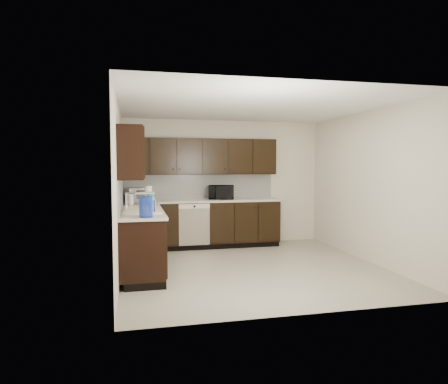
% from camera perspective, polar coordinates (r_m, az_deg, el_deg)
% --- Properties ---
extents(floor, '(4.00, 4.00, 0.00)m').
position_cam_1_polar(floor, '(6.38, 4.05, -10.74)').
color(floor, '#9F9783').
rests_on(floor, ground).
extents(ceiling, '(4.00, 4.00, 0.00)m').
position_cam_1_polar(ceiling, '(6.24, 4.16, 12.07)').
color(ceiling, white).
rests_on(ceiling, wall_back).
extents(wall_back, '(4.00, 0.02, 2.50)m').
position_cam_1_polar(wall_back, '(8.12, -0.01, 1.36)').
color(wall_back, beige).
rests_on(wall_back, floor).
extents(wall_left, '(0.02, 4.00, 2.50)m').
position_cam_1_polar(wall_left, '(5.92, -14.75, 0.25)').
color(wall_left, beige).
rests_on(wall_left, floor).
extents(wall_right, '(0.02, 4.00, 2.50)m').
position_cam_1_polar(wall_right, '(7.03, 19.90, 0.72)').
color(wall_right, beige).
rests_on(wall_right, floor).
extents(wall_front, '(4.00, 0.02, 2.50)m').
position_cam_1_polar(wall_front, '(4.32, 11.85, -1.05)').
color(wall_front, beige).
rests_on(wall_front, floor).
extents(lower_cabinets, '(3.00, 2.80, 0.90)m').
position_cam_1_polar(lower_cabinets, '(7.16, -6.32, -5.75)').
color(lower_cabinets, black).
rests_on(lower_cabinets, floor).
extents(countertop, '(3.03, 2.83, 0.04)m').
position_cam_1_polar(countertop, '(7.09, -6.37, -1.72)').
color(countertop, '#B8AFA0').
rests_on(countertop, lower_cabinets).
extents(backsplash, '(3.00, 2.80, 0.48)m').
position_cam_1_polar(backsplash, '(7.26, -8.22, 0.46)').
color(backsplash, white).
rests_on(backsplash, countertop).
extents(upper_cabinets, '(3.00, 2.80, 0.70)m').
position_cam_1_polar(upper_cabinets, '(7.14, -7.26, 5.15)').
color(upper_cabinets, black).
rests_on(upper_cabinets, wall_back).
extents(dishwasher, '(0.58, 0.04, 0.78)m').
position_cam_1_polar(dishwasher, '(7.47, -4.25, -4.29)').
color(dishwasher, beige).
rests_on(dishwasher, lower_cabinets).
extents(sink, '(0.54, 0.82, 0.42)m').
position_cam_1_polar(sink, '(5.94, -11.61, -3.26)').
color(sink, beige).
rests_on(sink, countertop).
extents(microwave, '(0.55, 0.44, 0.27)m').
position_cam_1_polar(microwave, '(7.79, -0.39, -0.04)').
color(microwave, black).
rests_on(microwave, countertop).
extents(soap_bottle_a, '(0.09, 0.09, 0.18)m').
position_cam_1_polar(soap_bottle_a, '(6.45, -10.08, -1.36)').
color(soap_bottle_a, gray).
rests_on(soap_bottle_a, countertop).
extents(soap_bottle_b, '(0.12, 0.12, 0.25)m').
position_cam_1_polar(soap_bottle_b, '(6.82, -13.18, -0.81)').
color(soap_bottle_b, gray).
rests_on(soap_bottle_b, countertop).
extents(toaster_oven, '(0.47, 0.41, 0.24)m').
position_cam_1_polar(toaster_oven, '(7.63, -12.43, -0.32)').
color(toaster_oven, '#BDBDC0').
rests_on(toaster_oven, countertop).
extents(storage_bin, '(0.49, 0.36, 0.19)m').
position_cam_1_polar(storage_bin, '(7.02, -11.94, -0.90)').
color(storage_bin, silver).
rests_on(storage_bin, countertop).
extents(blue_pitcher, '(0.19, 0.19, 0.26)m').
position_cam_1_polar(blue_pitcher, '(5.24, -11.10, -2.12)').
color(blue_pitcher, '#10279B').
rests_on(blue_pitcher, countertop).
extents(teal_tumbler, '(0.10, 0.10, 0.19)m').
position_cam_1_polar(teal_tumbler, '(6.86, -10.58, -1.01)').
color(teal_tumbler, '#0C8A8B').
rests_on(teal_tumbler, countertop).
extents(paper_towel_roll, '(0.17, 0.17, 0.29)m').
position_cam_1_polar(paper_towel_roll, '(7.28, -10.75, -0.31)').
color(paper_towel_roll, white).
rests_on(paper_towel_roll, countertop).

